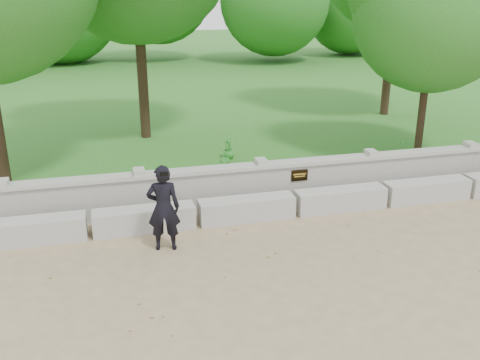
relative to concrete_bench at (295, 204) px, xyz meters
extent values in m
plane|color=#9C865F|center=(0.00, -1.90, -0.22)|extent=(80.00, 80.00, 0.00)
cube|color=#265E20|center=(0.00, 12.10, -0.10)|extent=(40.00, 22.00, 0.25)
cube|color=#ADABA3|center=(-5.00, 0.00, 0.00)|extent=(1.90, 0.45, 0.45)
cube|color=#ADABA3|center=(-3.00, 0.00, 0.00)|extent=(1.90, 0.45, 0.45)
cube|color=#ADABA3|center=(-1.00, 0.00, 0.00)|extent=(1.90, 0.45, 0.45)
cube|color=#ADABA3|center=(1.00, 0.00, 0.00)|extent=(1.90, 0.45, 0.45)
cube|color=#ADABA3|center=(3.00, 0.00, 0.00)|extent=(1.90, 0.45, 0.45)
cube|color=#A2A099|center=(0.00, 0.70, 0.18)|extent=(12.50, 0.25, 0.82)
cube|color=#ADABA3|center=(0.00, 0.70, 0.64)|extent=(12.50, 0.35, 0.08)
cube|color=black|center=(0.30, 0.56, 0.40)|extent=(0.36, 0.02, 0.24)
imported|color=black|center=(-2.71, -0.84, 0.55)|extent=(0.62, 0.45, 1.55)
cube|color=black|center=(-2.71, -1.15, 1.28)|extent=(0.14, 0.04, 0.07)
cylinder|color=#382619|center=(-2.44, 5.81, 2.11)|extent=(0.28, 0.28, 4.17)
cylinder|color=#382619|center=(4.13, 2.20, 1.42)|extent=(0.19, 0.19, 2.80)
cylinder|color=#382619|center=(5.67, 6.71, 2.08)|extent=(0.28, 0.28, 4.10)
imported|color=#32872E|center=(-3.11, 1.40, 0.31)|extent=(0.32, 0.36, 0.57)
imported|color=#32872E|center=(-1.13, 1.40, 0.33)|extent=(0.36, 0.40, 0.60)
imported|color=#32872E|center=(3.37, 1.40, 0.34)|extent=(0.72, 0.68, 0.63)
imported|color=#32872E|center=(-0.60, 3.19, 0.30)|extent=(0.32, 0.34, 0.54)
camera|label=1|loc=(-3.56, -9.35, 4.14)|focal=40.00mm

